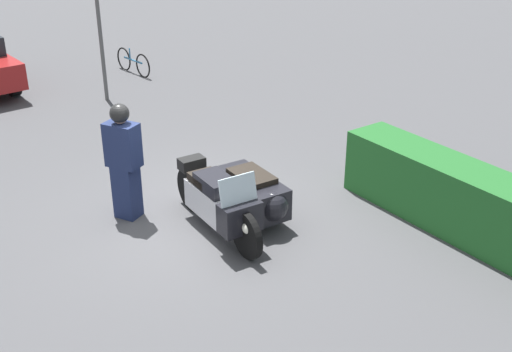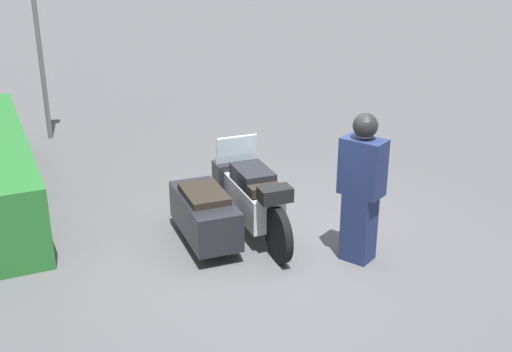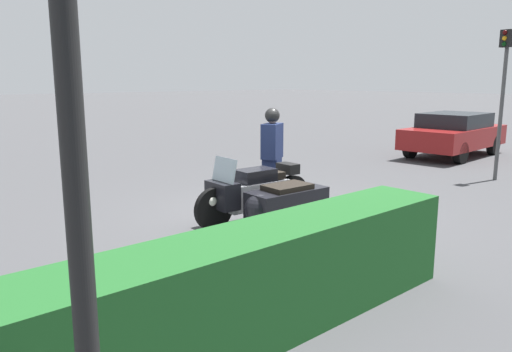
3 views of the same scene
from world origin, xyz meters
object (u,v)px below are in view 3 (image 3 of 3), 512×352
at_px(police_motorcycle, 267,198).
at_px(parked_car_background, 454,133).
at_px(hedge_bush_curbside, 264,282).
at_px(officer_rider, 272,152).
at_px(traffic_light_far, 503,84).

xyz_separation_m(police_motorcycle, parked_car_background, (-9.68, -1.73, 0.26)).
height_order(hedge_bush_curbside, parked_car_background, parked_car_background).
bearing_deg(officer_rider, parked_car_background, -114.77).
distance_m(police_motorcycle, traffic_light_far, 7.11).
bearing_deg(officer_rider, traffic_light_far, -138.64).
bearing_deg(officer_rider, hedge_bush_curbside, 107.77).
bearing_deg(officer_rider, police_motorcycle, 105.80).
relative_size(police_motorcycle, officer_rider, 1.30).
bearing_deg(police_motorcycle, parked_car_background, -166.93).
distance_m(police_motorcycle, parked_car_background, 9.83).
relative_size(hedge_bush_curbside, parked_car_background, 1.20).
relative_size(officer_rider, hedge_bush_curbside, 0.38).
bearing_deg(parked_car_background, traffic_light_far, -141.46).
height_order(officer_rider, traffic_light_far, traffic_light_far).
bearing_deg(hedge_bush_curbside, parked_car_background, -160.23).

